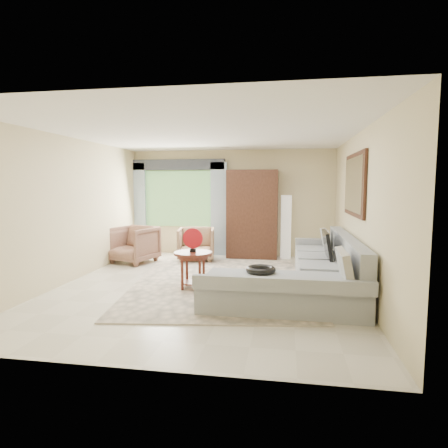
% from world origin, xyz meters
% --- Properties ---
extents(ground, '(6.00, 6.00, 0.00)m').
position_xyz_m(ground, '(0.00, 0.00, 0.00)').
color(ground, silver).
rests_on(ground, ground).
extents(area_rug, '(3.49, 4.35, 0.02)m').
position_xyz_m(area_rug, '(0.21, 0.18, 0.01)').
color(area_rug, beige).
rests_on(area_rug, ground).
extents(sectional_sofa, '(2.30, 3.46, 0.90)m').
position_xyz_m(sectional_sofa, '(1.78, -0.18, 0.28)').
color(sectional_sofa, '#93979B').
rests_on(sectional_sofa, ground).
extents(tv_screen, '(0.14, 0.74, 0.48)m').
position_xyz_m(tv_screen, '(2.05, 0.32, 0.72)').
color(tv_screen, black).
rests_on(tv_screen, sectional_sofa).
extents(garden_hose, '(0.43, 0.43, 0.09)m').
position_xyz_m(garden_hose, '(1.00, -0.97, 0.55)').
color(garden_hose, black).
rests_on(garden_hose, sectional_sofa).
extents(coffee_table, '(0.63, 0.63, 0.63)m').
position_xyz_m(coffee_table, '(-0.18, -0.24, 0.33)').
color(coffee_table, '#472013').
rests_on(coffee_table, ground).
extents(red_disc, '(0.34, 0.04, 0.34)m').
position_xyz_m(red_disc, '(-0.18, -0.24, 0.86)').
color(red_disc, red).
rests_on(red_disc, coffee_table).
extents(armchair_left, '(1.12, 1.13, 0.82)m').
position_xyz_m(armchair_left, '(-2.03, 1.66, 0.41)').
color(armchair_left, '#91644F').
rests_on(armchair_left, ground).
extents(armchair_right, '(0.94, 0.96, 0.76)m').
position_xyz_m(armchair_right, '(-0.70, 2.13, 0.38)').
color(armchair_right, '#9C7E55').
rests_on(armchair_right, ground).
extents(potted_plant, '(0.54, 0.47, 0.59)m').
position_xyz_m(potted_plant, '(-2.30, 2.66, 0.30)').
color(potted_plant, '#999999').
rests_on(potted_plant, ground).
extents(armoire, '(1.20, 0.55, 2.10)m').
position_xyz_m(armoire, '(0.55, 2.72, 1.05)').
color(armoire, black).
rests_on(armoire, ground).
extents(floor_lamp, '(0.24, 0.24, 1.50)m').
position_xyz_m(floor_lamp, '(1.35, 2.78, 0.75)').
color(floor_lamp, silver).
rests_on(floor_lamp, ground).
extents(window, '(1.80, 0.04, 1.40)m').
position_xyz_m(window, '(-1.35, 2.97, 1.40)').
color(window, '#669E59').
rests_on(window, wall_back).
extents(curtain_left, '(0.40, 0.08, 2.30)m').
position_xyz_m(curtain_left, '(-2.40, 2.88, 1.15)').
color(curtain_left, '#9EB7CC').
rests_on(curtain_left, ground).
extents(curtain_right, '(0.40, 0.08, 2.30)m').
position_xyz_m(curtain_right, '(-0.30, 2.88, 1.15)').
color(curtain_right, '#9EB7CC').
rests_on(curtain_right, ground).
extents(valance, '(2.40, 0.12, 0.26)m').
position_xyz_m(valance, '(-1.35, 2.90, 2.25)').
color(valance, '#1E232D').
rests_on(valance, wall_back).
extents(wall_mirror, '(0.05, 1.70, 1.05)m').
position_xyz_m(wall_mirror, '(2.46, 0.35, 1.75)').
color(wall_mirror, black).
rests_on(wall_mirror, wall_right).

